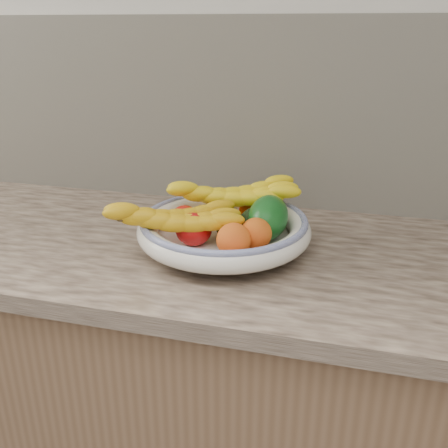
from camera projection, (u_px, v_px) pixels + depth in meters
kitchen_counter at (226, 394)px, 1.32m from camera, size 2.44×0.66×1.40m
fruit_bowl at (224, 229)px, 1.12m from camera, size 0.39×0.39×0.08m
clementine_back_left at (218, 210)px, 1.22m from camera, size 0.05×0.05×0.04m
clementine_back_right at (249, 210)px, 1.22m from camera, size 0.06×0.06×0.04m
tomato_left at (185, 218)px, 1.15m from camera, size 0.07×0.07×0.06m
tomato_near_left at (194, 229)px, 1.08m from camera, size 0.10×0.10×0.07m
avocado_center at (229, 224)px, 1.10m from camera, size 0.09×0.11×0.06m
avocado_right at (256, 221)px, 1.12m from camera, size 0.10×0.11×0.06m
green_mango at (268, 218)px, 1.11m from camera, size 0.12×0.15×0.12m
peach_front at (234, 240)px, 1.02m from camera, size 0.08×0.08×0.07m
peach_right at (256, 234)px, 1.05m from camera, size 0.08×0.08×0.07m
banana_bunch_back at (233, 198)px, 1.19m from camera, size 0.35×0.22×0.09m
banana_bunch_front at (174, 222)px, 1.07m from camera, size 0.33×0.24×0.08m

